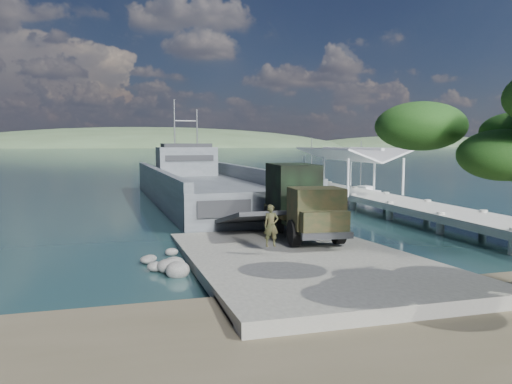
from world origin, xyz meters
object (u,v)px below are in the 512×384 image
at_px(pier, 355,187).
at_px(soldier, 271,234).
at_px(sailboat_far, 311,182).
at_px(sailboat_near, 361,192).
at_px(landing_craft, 207,192).
at_px(military_truck, 300,200).

height_order(pier, soldier, pier).
xyz_separation_m(pier, sailboat_far, (4.26, 21.09, -1.25)).
bearing_deg(pier, sailboat_near, 58.84).
distance_m(pier, landing_craft, 14.06).
bearing_deg(military_truck, landing_craft, 98.73).
xyz_separation_m(landing_craft, sailboat_far, (17.01, 15.22, -0.59)).
bearing_deg(military_truck, pier, 57.69).
height_order(landing_craft, sailboat_near, landing_craft).
relative_size(pier, sailboat_far, 6.71).
bearing_deg(sailboat_far, landing_craft, -124.68).
height_order(pier, sailboat_far, sailboat_far).
bearing_deg(pier, soldier, -126.17).
bearing_deg(military_truck, sailboat_far, 71.16).
bearing_deg(landing_craft, military_truck, -87.55).
height_order(military_truck, soldier, military_truck).
xyz_separation_m(pier, military_truck, (-11.12, -14.99, 0.87)).
bearing_deg(sailboat_near, pier, -133.79).
bearing_deg(landing_craft, sailboat_far, 39.79).
distance_m(landing_craft, sailboat_near, 17.49).
bearing_deg(sailboat_far, military_truck, -99.58).
bearing_deg(sailboat_far, sailboat_near, -74.89).
bearing_deg(military_truck, soldier, -120.60).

